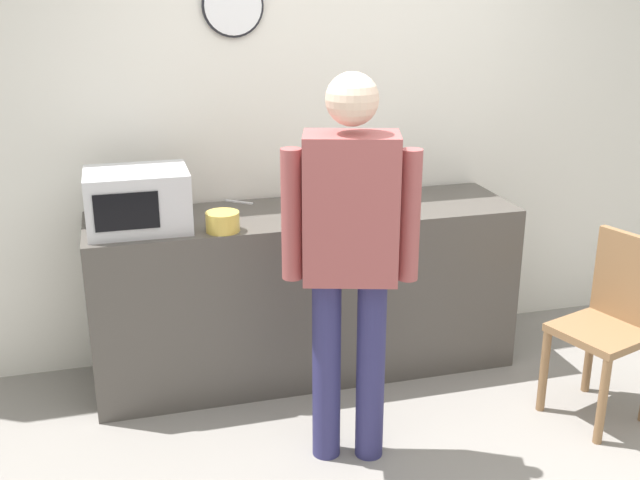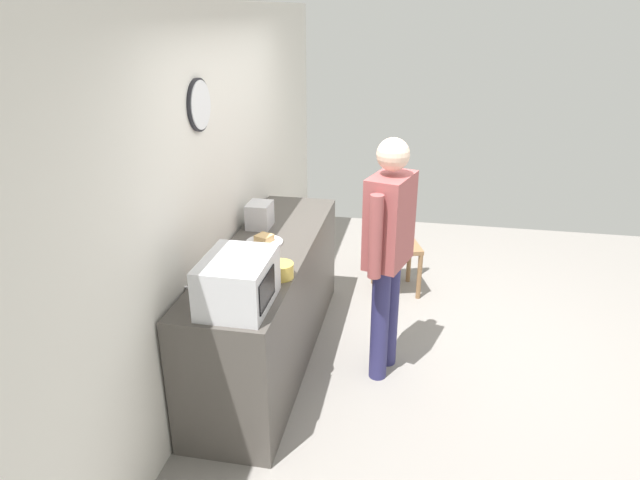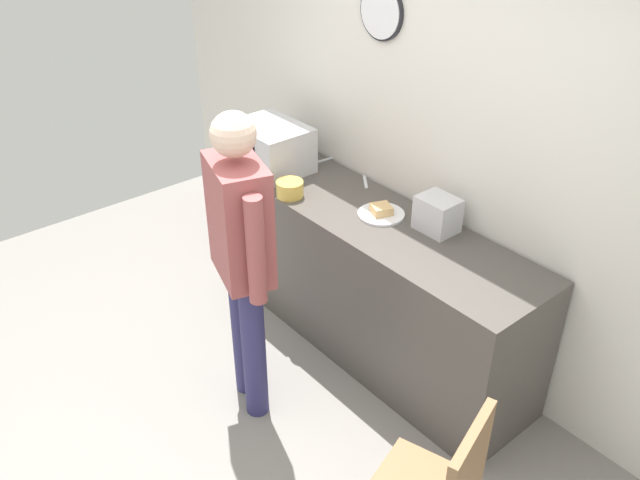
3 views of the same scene
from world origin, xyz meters
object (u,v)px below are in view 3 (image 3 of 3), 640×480
(spoon_utensil, at_px, (365,182))
(fork_utensil, at_px, (327,159))
(sandwich_plate, at_px, (381,212))
(person_standing, at_px, (242,249))
(salad_bowl, at_px, (290,189))
(microwave, at_px, (271,147))
(toaster, at_px, (437,214))

(spoon_utensil, bearing_deg, fork_utensil, 176.32)
(sandwich_plate, height_order, spoon_utensil, sandwich_plate)
(spoon_utensil, bearing_deg, person_standing, -75.59)
(salad_bowl, distance_m, spoon_utensil, 0.51)
(sandwich_plate, bearing_deg, salad_bowl, -153.55)
(microwave, distance_m, sandwich_plate, 0.94)
(salad_bowl, bearing_deg, toaster, 24.70)
(salad_bowl, xyz_separation_m, spoon_utensil, (0.16, 0.48, -0.05))
(spoon_utensil, distance_m, person_standing, 1.18)
(sandwich_plate, relative_size, salad_bowl, 1.64)
(fork_utensil, bearing_deg, sandwich_plate, -17.29)
(microwave, distance_m, person_standing, 1.17)
(person_standing, bearing_deg, microwave, 136.56)
(person_standing, bearing_deg, toaster, 69.51)
(sandwich_plate, distance_m, fork_utensil, 0.82)
(microwave, height_order, sandwich_plate, microwave)
(microwave, bearing_deg, person_standing, -43.44)
(microwave, height_order, spoon_utensil, microwave)
(salad_bowl, height_order, toaster, toaster)
(microwave, distance_m, fork_utensil, 0.41)
(salad_bowl, bearing_deg, microwave, 159.20)
(sandwich_plate, distance_m, salad_bowl, 0.59)
(fork_utensil, relative_size, spoon_utensil, 1.00)
(sandwich_plate, xyz_separation_m, spoon_utensil, (-0.37, 0.22, -0.01))
(fork_utensil, bearing_deg, salad_bowl, -63.52)
(microwave, relative_size, salad_bowl, 2.98)
(microwave, distance_m, spoon_utensil, 0.66)
(toaster, distance_m, person_standing, 1.11)
(microwave, height_order, person_standing, person_standing)
(spoon_utensil, bearing_deg, microwave, -149.37)
(salad_bowl, xyz_separation_m, person_standing, (0.45, -0.65, 0.06))
(microwave, distance_m, toaster, 1.26)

